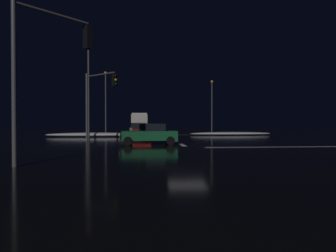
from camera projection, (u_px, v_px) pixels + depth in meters
ground at (187, 148)px, 20.12m from camera, size 120.00×120.00×0.10m
stop_line_north at (175, 141)px, 27.55m from camera, size 0.35×12.71×0.01m
centre_line_ns at (165, 135)px, 39.10m from camera, size 22.00×0.15×0.01m
crosswalk_bar_east at (297, 147)px, 20.81m from camera, size 12.71×0.40×0.01m
snow_bank_left_curb at (95, 135)px, 34.47m from camera, size 10.84×1.50×0.47m
snow_bank_right_curb at (231, 134)px, 38.40m from camera, size 10.34×1.50×0.40m
sedan_red at (141, 131)px, 29.73m from camera, size 2.02×4.33×1.57m
sedan_gray at (138, 129)px, 35.44m from camera, size 2.02×4.33×1.57m
sedan_black at (139, 128)px, 41.80m from camera, size 2.02×4.33×1.57m
box_truck at (139, 122)px, 49.16m from camera, size 2.68×8.28×3.08m
sedan_green_crossing at (150, 134)px, 23.06m from camera, size 4.33×2.02×1.57m
traffic_signal_sw at (48, 56)px, 12.59m from camera, size 2.68×2.68×6.54m
traffic_signal_nw at (98, 93)px, 26.12m from camera, size 3.00×3.00×6.03m
streetlamp_left_far at (106, 98)px, 48.21m from camera, size 0.44×0.44×9.63m
streetlamp_left_near at (89, 84)px, 32.27m from camera, size 0.44×0.44×9.96m
streetlamp_right_far at (212, 102)px, 49.76m from camera, size 0.44×0.44×8.45m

